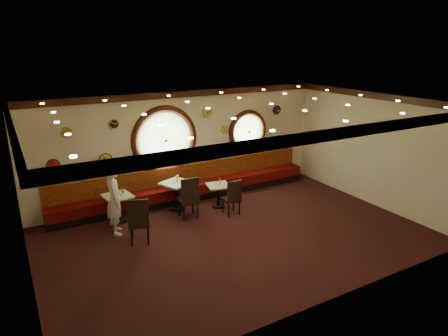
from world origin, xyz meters
TOP-DOWN VIEW (x-y plane):
  - floor at (0.00, 0.00)m, footprint 9.00×6.00m
  - ceiling at (0.00, 0.00)m, footprint 9.00×6.00m
  - wall_back at (0.00, 3.00)m, footprint 9.00×0.02m
  - wall_front at (0.00, -3.00)m, footprint 9.00×0.02m
  - wall_left at (-4.50, 0.00)m, footprint 0.02×6.00m
  - wall_right at (4.50, 0.00)m, footprint 0.02×6.00m
  - molding_back at (0.00, 2.95)m, footprint 9.00×0.10m
  - molding_front at (0.00, -2.95)m, footprint 9.00×0.10m
  - molding_left at (-4.45, 0.00)m, footprint 0.10×6.00m
  - molding_right at (4.45, 0.00)m, footprint 0.10×6.00m
  - banquette_base at (0.00, 2.72)m, footprint 8.00×0.55m
  - banquette_seat at (0.00, 2.72)m, footprint 8.00×0.55m
  - banquette_back at (0.00, 2.94)m, footprint 8.00×0.10m
  - porthole_left_glass at (-0.60, 3.00)m, footprint 1.66×0.02m
  - porthole_left_frame at (-0.60, 2.98)m, footprint 1.98×0.18m
  - porthole_left_ring at (-0.60, 2.95)m, footprint 1.61×0.03m
  - porthole_right_glass at (2.20, 3.00)m, footprint 1.10×0.02m
  - porthole_right_frame at (2.20, 2.98)m, footprint 1.38×0.18m
  - porthole_right_ring at (2.20, 2.95)m, footprint 1.09×0.03m
  - wall_clock_0 at (-3.60, 2.96)m, footprint 0.32×0.03m
  - wall_clock_1 at (-3.20, 2.96)m, footprint 0.26×0.03m
  - wall_clock_2 at (-2.30, 2.96)m, footprint 0.36×0.03m
  - wall_clock_3 at (-2.00, 2.96)m, footprint 0.24×0.03m
  - wall_clock_4 at (3.30, 2.96)m, footprint 0.28×0.03m
  - wall_clock_5 at (1.35, 2.96)m, footprint 0.22×0.03m
  - wall_clock_6 at (0.75, 2.96)m, footprint 0.30×0.03m
  - wall_clock_7 at (3.55, 2.96)m, footprint 0.34×0.03m
  - wall_clock_8 at (-1.90, 2.96)m, footprint 0.20×0.03m
  - wall_clock_9 at (0.85, 2.96)m, footprint 0.24×0.03m
  - table_a at (-2.25, 2.23)m, footprint 0.76×0.76m
  - table_b at (-0.61, 2.24)m, footprint 0.95×0.95m
  - table_c at (0.50, 1.81)m, footprint 0.71×0.71m
  - chair_a at (-2.15, 0.78)m, footprint 0.61×0.61m
  - chair_b at (-0.56, 1.49)m, footprint 0.53×0.53m
  - chair_c at (0.56, 1.11)m, footprint 0.43×0.43m
  - condiment_a_salt at (-2.37, 2.33)m, footprint 0.04×0.04m
  - condiment_b_salt at (-0.65, 2.31)m, footprint 0.04×0.04m
  - condiment_c_salt at (0.43, 1.82)m, footprint 0.03×0.03m
  - condiment_a_pepper at (-2.21, 2.18)m, footprint 0.03×0.03m
  - condiment_b_pepper at (-0.59, 2.25)m, footprint 0.04×0.04m
  - condiment_c_pepper at (0.49, 1.74)m, footprint 0.04×0.04m
  - condiment_a_bottle at (-2.10, 2.25)m, footprint 0.06×0.06m
  - condiment_b_bottle at (-0.54, 2.29)m, footprint 0.06×0.06m
  - condiment_c_bottle at (0.57, 1.86)m, footprint 0.06×0.06m
  - waiter at (-2.47, 1.60)m, footprint 0.52×0.69m

SIDE VIEW (x-z plane):
  - floor at x=0.00m, z-range 0.00..0.00m
  - banquette_base at x=0.00m, z-range 0.00..0.20m
  - banquette_seat at x=0.00m, z-range 0.20..0.50m
  - table_c at x=0.50m, z-range 0.09..0.75m
  - table_a at x=-2.25m, z-range 0.10..0.84m
  - table_b at x=-0.61m, z-range 0.10..0.91m
  - chair_c at x=0.56m, z-range 0.26..0.89m
  - chair_a at x=-2.15m, z-range 0.30..1.01m
  - chair_b at x=-0.56m, z-range 0.31..1.02m
  - condiment_c_salt at x=0.43m, z-range 0.66..0.75m
  - condiment_c_pepper at x=0.49m, z-range 0.66..0.78m
  - banquette_back at x=0.00m, z-range 0.48..1.02m
  - condiment_c_bottle at x=0.57m, z-range 0.66..0.84m
  - condiment_a_pepper at x=-2.21m, z-range 0.74..0.83m
  - condiment_a_salt at x=-2.37m, z-range 0.74..0.84m
  - condiment_a_bottle at x=-2.10m, z-range 0.74..0.92m
  - condiment_b_pepper at x=-0.59m, z-range 0.80..0.91m
  - condiment_b_salt at x=-0.65m, z-range 0.80..0.91m
  - waiter at x=-2.47m, z-range 0.00..1.72m
  - condiment_b_bottle at x=-0.54m, z-range 0.80..0.98m
  - wall_clock_8 at x=-1.90m, z-range 1.10..1.30m
  - wall_clock_9 at x=0.85m, z-range 1.08..1.32m
  - wall_clock_7 at x=3.55m, z-range 1.28..1.62m
  - wall_clock_2 at x=-2.30m, z-range 1.32..1.68m
  - wall_clock_0 at x=-3.60m, z-range 1.39..1.71m
  - wall_back at x=0.00m, z-range 0.00..3.20m
  - wall_front at x=0.00m, z-range 0.00..3.20m
  - wall_left at x=-4.50m, z-range 0.00..3.20m
  - wall_right at x=4.50m, z-range 0.00..3.20m
  - porthole_right_ring at x=2.20m, z-range 1.26..2.34m
  - porthole_right_glass at x=2.20m, z-range 1.25..2.35m
  - porthole_right_frame at x=2.20m, z-range 1.11..2.49m
  - porthole_left_glass at x=-0.60m, z-range 1.02..2.68m
  - porthole_left_frame at x=-0.60m, z-range 0.86..2.84m
  - porthole_left_ring at x=-0.60m, z-range 1.04..2.66m
  - wall_clock_5 at x=1.35m, z-range 1.84..2.06m
  - wall_clock_1 at x=-3.20m, z-range 2.22..2.48m
  - wall_clock_4 at x=3.30m, z-range 2.26..2.54m
  - wall_clock_3 at x=-2.00m, z-range 2.33..2.57m
  - wall_clock_6 at x=0.75m, z-range 2.40..2.70m
  - molding_back at x=0.00m, z-range 3.02..3.20m
  - molding_front at x=0.00m, z-range 3.02..3.20m
  - molding_left at x=-4.45m, z-range 3.02..3.20m
  - molding_right at x=4.45m, z-range 3.02..3.20m
  - ceiling at x=0.00m, z-range 3.19..3.21m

